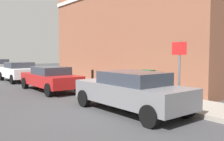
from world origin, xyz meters
TOP-DOWN VIEW (x-y plane):
  - ground at (0.00, 0.00)m, footprint 80.00×80.00m
  - sidewalk at (2.10, 6.00)m, footprint 2.21×30.00m
  - corner_building at (7.06, 4.69)m, footprint 7.82×13.38m
  - car_grey at (-0.12, -1.05)m, footprint 1.89×4.48m
  - car_red at (-0.35, 5.13)m, footprint 1.83×4.46m
  - car_white at (-0.25, 10.81)m, footprint 1.98×3.92m
  - utility_cabinet at (2.18, 0.34)m, footprint 0.46×0.61m
  - bollard_near_cabinet at (2.28, 1.99)m, footprint 0.14×0.14m
  - bollard_far_kerb at (1.24, 3.41)m, footprint 0.14×0.14m
  - street_sign at (1.24, -2.03)m, footprint 0.08×0.60m

SIDE VIEW (x-z plane):
  - ground at x=0.00m, z-range 0.00..0.00m
  - sidewalk at x=2.10m, z-range 0.00..0.15m
  - utility_cabinet at x=2.18m, z-range 0.11..1.26m
  - car_red at x=-0.35m, z-range 0.04..1.36m
  - bollard_near_cabinet at x=2.28m, z-range 0.19..1.22m
  - bollard_far_kerb at x=1.24m, z-range 0.19..1.22m
  - car_white at x=-0.25m, z-range 0.05..1.45m
  - car_grey at x=-0.12m, z-range 0.05..1.45m
  - street_sign at x=1.24m, z-range 0.51..2.81m
  - corner_building at x=7.06m, z-range 0.00..9.56m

